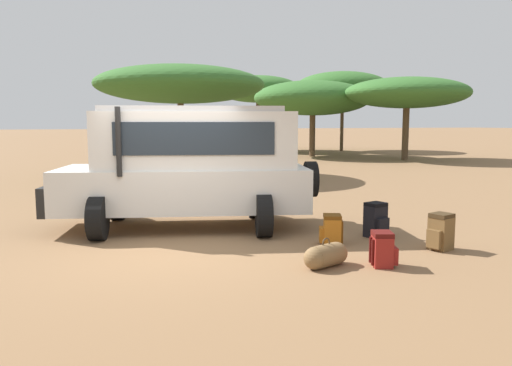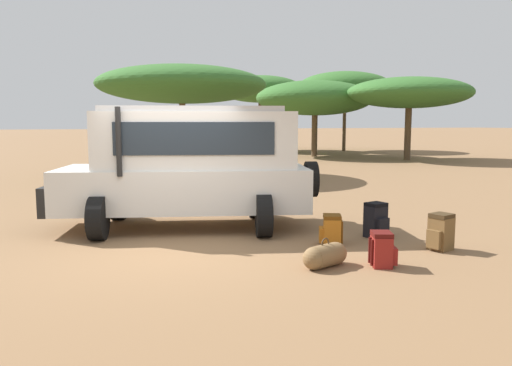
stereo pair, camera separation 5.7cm
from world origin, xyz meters
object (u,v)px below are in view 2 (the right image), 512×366
backpack_beside_front_wheel (376,220)px  backpack_outermost (441,232)px  backpack_near_rear_wheel (382,250)px  acacia_tree_centre_back (315,98)px  duffel_bag_low_black_case (325,256)px  acacia_tree_far_right (345,87)px  acacia_tree_left_mid (260,89)px  acacia_tree_far_left (182,85)px  safari_vehicle (190,164)px  backpack_cluster_center (331,230)px  acacia_tree_right_mid (409,93)px

backpack_beside_front_wheel → backpack_outermost: (0.49, -1.18, -0.02)m
backpack_near_rear_wheel → acacia_tree_centre_back: (9.95, 22.17, 3.38)m
backpack_near_rear_wheel → duffel_bag_low_black_case: (-0.81, 0.26, -0.08)m
acacia_tree_far_right → acacia_tree_left_mid: bearing=157.9°
acacia_tree_left_mid → acacia_tree_far_right: acacia_tree_far_right is taller
backpack_outermost → acacia_tree_far_left: 13.52m
safari_vehicle → duffel_bag_low_black_case: (1.26, -3.45, -1.12)m
backpack_cluster_center → acacia_tree_far_left: acacia_tree_far_left is taller
backpack_near_rear_wheel → acacia_tree_centre_back: size_ratio=0.07×
safari_vehicle → backpack_cluster_center: (2.01, -2.26, -1.04)m
acacia_tree_centre_back → acacia_tree_right_mid: acacia_tree_centre_back is taller
backpack_near_rear_wheel → duffel_bag_low_black_case: size_ratio=0.67×
backpack_near_rear_wheel → acacia_tree_far_left: bearing=90.8°
safari_vehicle → acacia_tree_far_right: bearing=54.0°
acacia_tree_far_left → acacia_tree_left_mid: acacia_tree_left_mid is taller
backpack_cluster_center → backpack_near_rear_wheel: (0.06, -1.46, -0.00)m
backpack_outermost → acacia_tree_far_right: size_ratio=0.09×
backpack_beside_front_wheel → duffel_bag_low_black_case: size_ratio=0.84×
duffel_bag_low_black_case → acacia_tree_left_mid: acacia_tree_left_mid is taller
safari_vehicle → backpack_beside_front_wheel: bearing=-33.7°
backpack_outermost → acacia_tree_right_mid: (12.20, 17.28, 3.49)m
backpack_beside_front_wheel → acacia_tree_far_right: bearing=61.3°
acacia_tree_far_left → backpack_outermost: bearing=-82.6°
duffel_bag_low_black_case → backpack_cluster_center: bearing=57.9°
acacia_tree_far_left → acacia_tree_centre_back: size_ratio=0.89×
acacia_tree_far_right → backpack_outermost: bearing=-116.8°
backpack_beside_front_wheel → backpack_near_rear_wheel: bearing=-120.7°
backpack_cluster_center → acacia_tree_far_right: size_ratio=0.07×
safari_vehicle → backpack_beside_front_wheel: (3.07, -2.04, -0.98)m
acacia_tree_right_mid → duffel_bag_low_black_case: bearing=-129.6°
safari_vehicle → acacia_tree_right_mid: size_ratio=0.76×
acacia_tree_centre_back → backpack_cluster_center: bearing=-115.8°
safari_vehicle → acacia_tree_far_left: 10.22m
safari_vehicle → acacia_tree_far_left: acacia_tree_far_left is taller
backpack_outermost → acacia_tree_left_mid: 30.21m
backpack_beside_front_wheel → acacia_tree_right_mid: size_ratio=0.09×
acacia_tree_far_right → backpack_beside_front_wheel: bearing=-118.7°
acacia_tree_centre_back → acacia_tree_far_right: bearing=44.7°
acacia_tree_left_mid → acacia_tree_centre_back: bearing=-82.6°
acacia_tree_far_right → backpack_cluster_center: bearing=-120.3°
acacia_tree_centre_back → backpack_near_rear_wheel: bearing=-114.2°
backpack_outermost → acacia_tree_right_mid: acacia_tree_right_mid is taller
safari_vehicle → acacia_tree_left_mid: 28.20m
backpack_beside_front_wheel → acacia_tree_right_mid: 20.79m
backpack_beside_front_wheel → backpack_near_rear_wheel: (-0.99, -1.67, -0.06)m
backpack_cluster_center → backpack_outermost: (1.54, -0.97, 0.05)m
duffel_bag_low_black_case → backpack_outermost: bearing=5.7°
backpack_cluster_center → backpack_near_rear_wheel: size_ratio=1.01×
acacia_tree_right_mid → backpack_outermost: bearing=-125.2°
duffel_bag_low_black_case → acacia_tree_far_left: 13.68m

